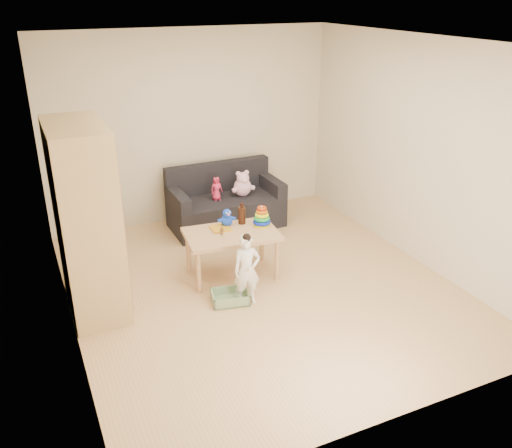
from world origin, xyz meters
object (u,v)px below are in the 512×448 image
wardrobe (86,220)px  sofa (226,212)px  toddler (247,271)px  play_table (232,254)px

wardrobe → sofa: 2.51m
sofa → wardrobe: bearing=-146.6°
wardrobe → toddler: wardrobe is taller
wardrobe → play_table: 1.68m
wardrobe → play_table: size_ratio=1.87×
sofa → toddler: (-0.54, -1.94, 0.16)m
wardrobe → sofa: bearing=33.9°
wardrobe → toddler: 1.68m
sofa → toddler: size_ratio=2.01×
toddler → sofa: bearing=85.6°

